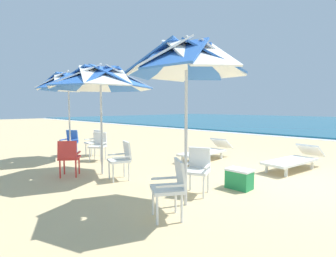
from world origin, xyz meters
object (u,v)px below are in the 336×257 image
at_px(cooler_box, 239,179).
at_px(plastic_chair_2, 69,156).
at_px(plastic_chair_3, 122,158).
at_px(beach_umbrella_2, 68,83).
at_px(plastic_chair_0, 172,185).
at_px(plastic_chair_4, 98,144).
at_px(sun_lounger_1, 294,159).
at_px(sun_lounger_2, 207,151).
at_px(plastic_chair_6, 70,141).
at_px(beach_umbrella_0, 186,61).
at_px(plastic_chair_1, 198,167).
at_px(beach_umbrella_1, 101,79).
at_px(plastic_chair_5, 95,141).

bearing_deg(cooler_box, plastic_chair_2, -148.63).
xyz_separation_m(plastic_chair_3, beach_umbrella_2, (-3.07, 0.21, 1.89)).
bearing_deg(plastic_chair_0, plastic_chair_4, 162.40).
distance_m(plastic_chair_2, sun_lounger_1, 5.68).
bearing_deg(plastic_chair_3, cooler_box, 29.84).
distance_m(plastic_chair_3, sun_lounger_2, 3.16).
xyz_separation_m(plastic_chair_6, sun_lounger_2, (3.72, 2.68, -0.22)).
distance_m(beach_umbrella_0, sun_lounger_2, 4.40).
height_order(plastic_chair_2, beach_umbrella_2, beach_umbrella_2).
xyz_separation_m(plastic_chair_0, sun_lounger_2, (-2.19, 3.85, -0.22)).
relative_size(beach_umbrella_0, plastic_chair_6, 3.20).
distance_m(plastic_chair_0, cooler_box, 1.98).
height_order(plastic_chair_1, cooler_box, plastic_chair_1).
bearing_deg(plastic_chair_2, plastic_chair_4, 129.21).
height_order(beach_umbrella_0, sun_lounger_1, beach_umbrella_0).
bearing_deg(plastic_chair_2, sun_lounger_2, 74.02).
bearing_deg(sun_lounger_1, plastic_chair_4, -147.84).
relative_size(plastic_chair_2, cooler_box, 1.73).
bearing_deg(plastic_chair_2, plastic_chair_1, 22.55).
height_order(plastic_chair_6, cooler_box, plastic_chair_6).
bearing_deg(plastic_chair_3, sun_lounger_1, 56.67).
bearing_deg(beach_umbrella_2, plastic_chair_1, 2.98).
distance_m(beach_umbrella_0, cooler_box, 2.60).
distance_m(plastic_chair_0, beach_umbrella_1, 3.53).
xyz_separation_m(plastic_chair_4, cooler_box, (4.51, 0.53, -0.30)).
xyz_separation_m(plastic_chair_0, sun_lounger_1, (0.22, 4.40, -0.22)).
xyz_separation_m(beach_umbrella_2, sun_lounger_1, (5.52, 3.51, -2.10)).
distance_m(plastic_chair_0, plastic_chair_3, 2.33).
bearing_deg(beach_umbrella_0, beach_umbrella_1, 177.99).
bearing_deg(sun_lounger_2, plastic_chair_2, -105.98).
distance_m(beach_umbrella_0, plastic_chair_1, 1.98).
xyz_separation_m(plastic_chair_2, sun_lounger_1, (3.52, 4.45, -0.22)).
bearing_deg(plastic_chair_2, plastic_chair_0, 0.86).
xyz_separation_m(plastic_chair_2, sun_lounger_2, (1.12, 3.89, -0.22)).
bearing_deg(plastic_chair_1, plastic_chair_2, -157.45).
distance_m(plastic_chair_0, sun_lounger_1, 4.42).
bearing_deg(plastic_chair_6, plastic_chair_5, 48.70).
distance_m(beach_umbrella_0, beach_umbrella_2, 5.13).
height_order(plastic_chair_1, beach_umbrella_1, beach_umbrella_1).
height_order(beach_umbrella_0, plastic_chair_6, beach_umbrella_0).
xyz_separation_m(plastic_chair_3, sun_lounger_2, (0.04, 3.16, -0.22)).
xyz_separation_m(plastic_chair_0, plastic_chair_2, (-3.30, -0.05, 0.00)).
distance_m(plastic_chair_5, sun_lounger_2, 3.79).
distance_m(beach_umbrella_0, plastic_chair_3, 2.77).
bearing_deg(plastic_chair_1, beach_umbrella_2, -177.02).
distance_m(plastic_chair_0, plastic_chair_4, 4.73).
height_order(plastic_chair_0, beach_umbrella_2, beach_umbrella_2).
bearing_deg(plastic_chair_4, plastic_chair_1, -3.96).
distance_m(plastic_chair_3, plastic_chair_4, 2.40).
bearing_deg(plastic_chair_4, plastic_chair_3, -18.00).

